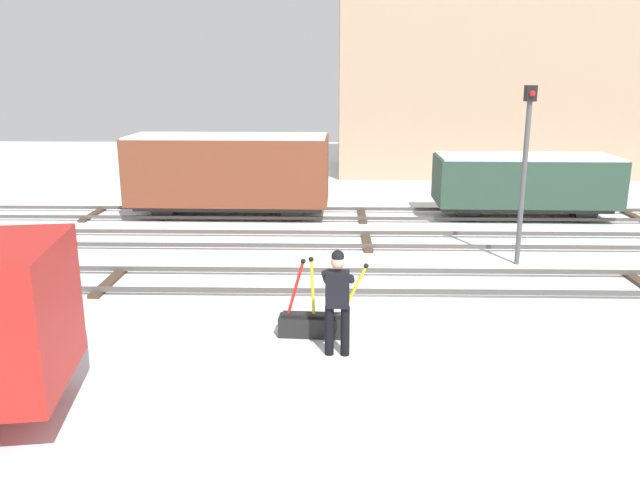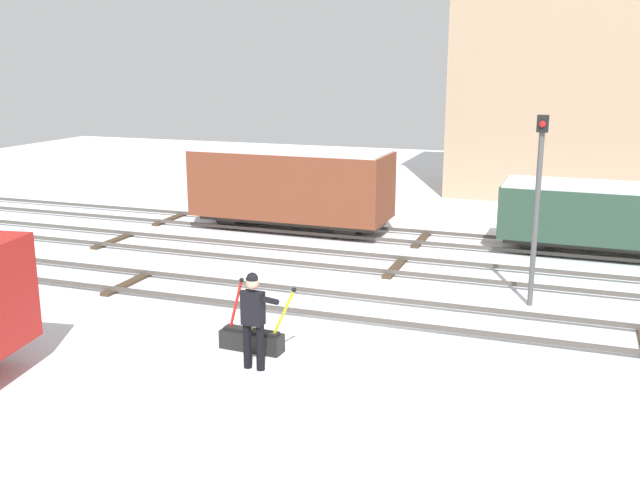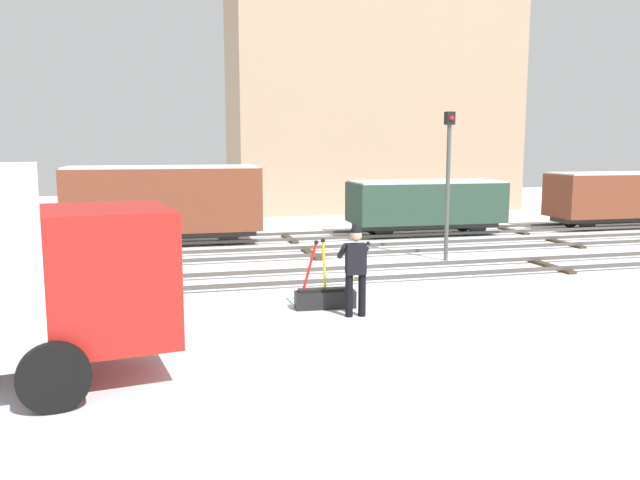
{
  "view_description": "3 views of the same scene",
  "coord_description": "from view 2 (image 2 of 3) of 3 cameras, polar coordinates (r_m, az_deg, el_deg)",
  "views": [
    {
      "loc": [
        -0.9,
        -13.17,
        4.5
      ],
      "look_at": [
        -1.21,
        0.31,
        0.95
      ],
      "focal_mm": 35.58,
      "sensor_mm": 36.0,
      "label": 1
    },
    {
      "loc": [
        4.34,
        -14.51,
        5.37
      ],
      "look_at": [
        -1.42,
        1.61,
        1.14
      ],
      "focal_mm": 40.82,
      "sensor_mm": 36.0,
      "label": 2
    },
    {
      "loc": [
        -4.58,
        -15.31,
        3.33
      ],
      "look_at": [
        -0.64,
        0.06,
        1.0
      ],
      "focal_mm": 36.43,
      "sensor_mm": 36.0,
      "label": 3
    }
  ],
  "objects": [
    {
      "name": "ground_plane",
      "position": [
        16.07,
        2.84,
        -5.65
      ],
      "size": [
        60.0,
        60.0,
        0.0
      ],
      "primitive_type": "plane",
      "color": "silver"
    },
    {
      "name": "track_main_line",
      "position": [
        16.03,
        2.84,
        -5.27
      ],
      "size": [
        44.0,
        1.94,
        0.18
      ],
      "color": "#4C4742",
      "rests_on": "ground_plane"
    },
    {
      "name": "track_siding_near",
      "position": [
        19.32,
        5.92,
        -1.98
      ],
      "size": [
        44.0,
        1.94,
        0.18
      ],
      "color": "#4C4742",
      "rests_on": "ground_plane"
    },
    {
      "name": "track_siding_far",
      "position": [
        22.43,
        7.94,
        0.19
      ],
      "size": [
        44.0,
        1.94,
        0.18
      ],
      "color": "#4C4742",
      "rests_on": "ground_plane"
    },
    {
      "name": "switch_lever_frame",
      "position": [
        14.0,
        -5.35,
        -7.65
      ],
      "size": [
        1.57,
        0.43,
        1.45
      ],
      "rotation": [
        0.0,
        0.0,
        -0.06
      ],
      "color": "black",
      "rests_on": "ground_plane"
    },
    {
      "name": "rail_worker",
      "position": [
        12.93,
        -5.21,
        -5.83
      ],
      "size": [
        0.56,
        0.66,
        1.79
      ],
      "rotation": [
        0.0,
        0.0,
        -0.06
      ],
      "color": "black",
      "rests_on": "ground_plane"
    },
    {
      "name": "signal_post",
      "position": [
        16.51,
        16.7,
        3.55
      ],
      "size": [
        0.24,
        0.32,
        4.25
      ],
      "color": "#4C4C4C",
      "rests_on": "ground_plane"
    },
    {
      "name": "freight_car_back_track",
      "position": [
        23.36,
        -2.27,
        4.34
      ],
      "size": [
        6.33,
        2.38,
        2.63
      ],
      "rotation": [
        0.0,
        0.0,
        -0.01
      ],
      "color": "#2D2B28",
      "rests_on": "ground_plane"
    },
    {
      "name": "freight_car_mid_siding",
      "position": [
        21.79,
        21.37,
        1.86
      ],
      "size": [
        5.61,
        2.3,
        2.02
      ],
      "rotation": [
        0.0,
        0.0,
        -0.02
      ],
      "color": "#2D2B28",
      "rests_on": "ground_plane"
    }
  ]
}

